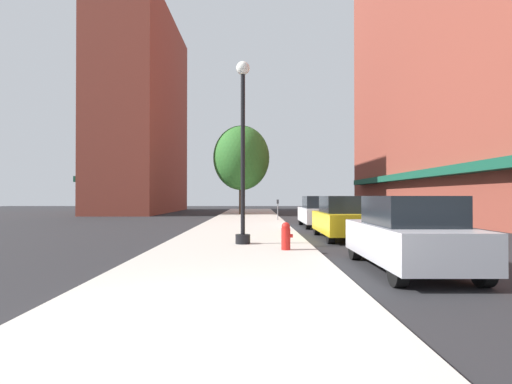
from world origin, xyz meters
TOP-DOWN VIEW (x-y plane):
  - ground_plane at (4.00, 18.00)m, footprint 90.00×90.00m
  - sidewalk_slab at (0.00, 19.00)m, footprint 4.80×50.00m
  - building_right_brick at (14.99, 22.00)m, footprint 6.80×40.00m
  - building_far_background at (-11.01, 37.00)m, footprint 6.80×18.00m
  - lamppost at (0.22, 8.12)m, footprint 0.48×0.48m
  - fire_hydrant at (1.49, 6.63)m, footprint 0.33×0.26m
  - parking_meter_near at (2.05, 21.39)m, footprint 0.14×0.09m
  - tree_near at (-0.61, 29.75)m, footprint 4.79×4.79m
  - car_silver at (4.00, 3.96)m, footprint 1.80×4.30m
  - car_yellow at (4.00, 10.68)m, footprint 1.80×4.30m
  - car_white at (4.00, 16.80)m, footprint 1.80×4.30m

SIDE VIEW (x-z plane):
  - ground_plane at x=4.00m, z-range 0.00..0.00m
  - sidewalk_slab at x=0.00m, z-range 0.00..0.12m
  - fire_hydrant at x=1.49m, z-range 0.12..0.91m
  - car_silver at x=4.00m, z-range -0.02..1.64m
  - car_yellow at x=4.00m, z-range -0.02..1.64m
  - car_white at x=4.00m, z-range -0.02..1.64m
  - parking_meter_near at x=2.05m, z-range 0.29..1.60m
  - lamppost at x=0.22m, z-range 0.25..6.15m
  - tree_near at x=-0.61m, z-range 1.13..8.68m
  - building_far_background at x=-11.01m, z-range -0.02..20.18m
  - building_right_brick at x=14.99m, z-range -0.02..24.75m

